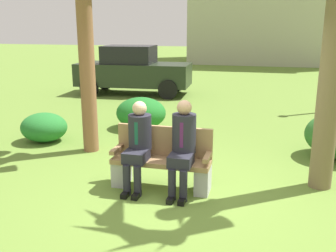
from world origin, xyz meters
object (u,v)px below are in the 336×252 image
Objects in this scene: seated_man_left at (138,141)px; shrub_mid_lawn at (44,127)px; park_bench at (162,161)px; seated_man_right at (183,143)px; parked_car_near at (133,70)px; shrub_far_lawn at (141,113)px.

seated_man_left is 3.22m from shrub_mid_lawn.
park_bench is 1.12× the size of seated_man_left.
seated_man_right is 8.38m from parked_car_near.
shrub_mid_lawn is 0.82× the size of shrub_far_lawn.
seated_man_left is 1.34× the size of shrub_mid_lawn.
parked_car_near reaches higher than seated_man_left.
parked_car_near reaches higher than shrub_mid_lawn.
shrub_far_lawn is at bearing 107.99° from seated_man_left.
seated_man_left is 0.96× the size of seated_man_right.
park_bench is 0.50m from seated_man_right.
parked_car_near is (-1.76, 4.36, 0.47)m from shrub_far_lawn.
seated_man_left is 3.45m from shrub_far_lawn.
park_bench is at bearing -28.43° from shrub_mid_lawn.
parked_car_near is at bearing 111.96° from shrub_far_lawn.
park_bench is at bearing 20.37° from seated_man_left.
shrub_mid_lawn is 5.91m from parked_car_near.
parked_car_near is at bearing 110.28° from seated_man_left.
shrub_far_lawn is (-1.72, 3.26, -0.38)m from seated_man_right.
seated_man_left reaches higher than park_bench.
shrub_far_lawn is at bearing 113.77° from park_bench.
parked_car_near is (-0.15, 5.89, 0.54)m from shrub_mid_lawn.
park_bench is 3.44m from shrub_far_lawn.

